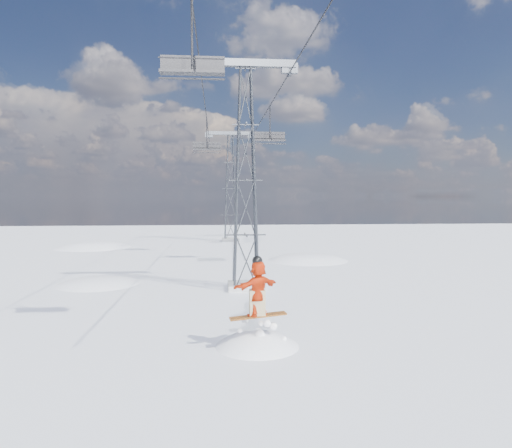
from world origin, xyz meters
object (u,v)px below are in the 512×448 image
object	(u,v)px
snowboarder_jump	(257,397)
lift_chair_near	(192,66)
lift_tower_far	(230,189)
lift_tower_near	(246,181)

from	to	relation	value
snowboarder_jump	lift_chair_near	bearing A→B (deg)	155.90
lift_tower_far	snowboarder_jump	size ratio (longest dim) A/B	1.67
lift_tower_far	lift_chair_near	bearing A→B (deg)	-93.82
lift_tower_near	lift_tower_far	world-z (taller)	same
lift_tower_near	snowboarder_jump	world-z (taller)	lift_tower_near
snowboarder_jump	lift_chair_near	xyz separation A→B (m)	(-1.99, 0.89, 10.45)
lift_tower_far	snowboarder_jump	world-z (taller)	lift_tower_far
lift_tower_near	lift_chair_near	size ratio (longest dim) A/B	4.50
lift_tower_near	snowboarder_jump	distance (m)	11.36
lift_chair_near	lift_tower_far	bearing A→B (deg)	86.18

